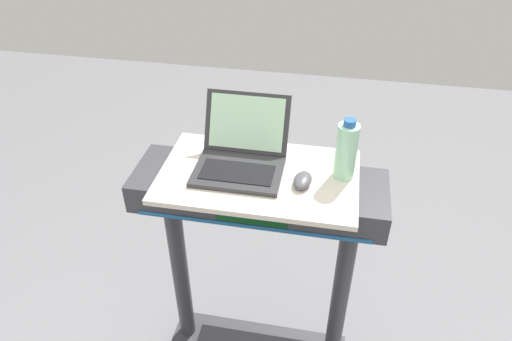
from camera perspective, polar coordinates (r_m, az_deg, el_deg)
desk_board at (r=1.65m, az=0.32°, el=-0.68°), size 0.69×0.42×0.02m
laptop at (r=1.66m, az=-1.80°, el=1.87°), size 0.30×0.32×0.22m
computer_mouse at (r=1.60m, az=5.61°, el=-1.18°), size 0.07×0.11×0.03m
water_bottle at (r=1.61m, az=10.77°, el=2.37°), size 0.07×0.07×0.22m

